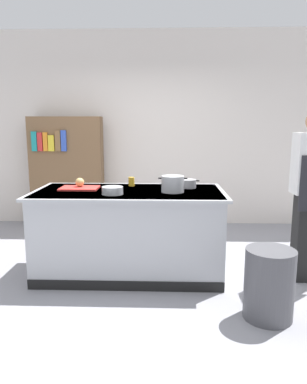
{
  "coord_description": "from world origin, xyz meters",
  "views": [
    {
      "loc": [
        0.39,
        -3.68,
        1.57
      ],
      "look_at": [
        0.25,
        0.2,
        0.85
      ],
      "focal_mm": 33.72,
      "sensor_mm": 36.0,
      "label": 1
    }
  ],
  "objects_px": {
    "onion": "(80,182)",
    "mixing_bowl": "(112,190)",
    "stock_pot": "(173,184)",
    "trash_bin": "(269,284)",
    "sauce_pan": "(188,184)",
    "bookshelf": "(67,172)",
    "juice_cup": "(131,182)"
  },
  "relations": [
    {
      "from": "onion",
      "to": "stock_pot",
      "type": "distance_m",
      "value": 1.01
    },
    {
      "from": "onion",
      "to": "mixing_bowl",
      "type": "relative_size",
      "value": 0.46
    },
    {
      "from": "sauce_pan",
      "to": "juice_cup",
      "type": "relative_size",
      "value": 2.49
    },
    {
      "from": "onion",
      "to": "mixing_bowl",
      "type": "height_order",
      "value": "onion"
    },
    {
      "from": "mixing_bowl",
      "to": "juice_cup",
      "type": "xyz_separation_m",
      "value": [
        0.14,
        0.5,
        0.01
      ]
    },
    {
      "from": "onion",
      "to": "stock_pot",
      "type": "relative_size",
      "value": 0.32
    },
    {
      "from": "onion",
      "to": "mixing_bowl",
      "type": "distance_m",
      "value": 0.51
    },
    {
      "from": "sauce_pan",
      "to": "mixing_bowl",
      "type": "relative_size",
      "value": 1.19
    },
    {
      "from": "sauce_pan",
      "to": "mixing_bowl",
      "type": "distance_m",
      "value": 0.86
    },
    {
      "from": "juice_cup",
      "to": "bookshelf",
      "type": "height_order",
      "value": "bookshelf"
    },
    {
      "from": "onion",
      "to": "sauce_pan",
      "type": "height_order",
      "value": "onion"
    },
    {
      "from": "stock_pot",
      "to": "mixing_bowl",
      "type": "distance_m",
      "value": 0.61
    },
    {
      "from": "stock_pot",
      "to": "sauce_pan",
      "type": "height_order",
      "value": "stock_pot"
    },
    {
      "from": "trash_bin",
      "to": "bookshelf",
      "type": "relative_size",
      "value": 0.35
    },
    {
      "from": "trash_bin",
      "to": "sauce_pan",
      "type": "bearing_deg",
      "value": 119.18
    },
    {
      "from": "stock_pot",
      "to": "juice_cup",
      "type": "bearing_deg",
      "value": 142.05
    },
    {
      "from": "mixing_bowl",
      "to": "trash_bin",
      "type": "distance_m",
      "value": 1.67
    },
    {
      "from": "onion",
      "to": "sauce_pan",
      "type": "bearing_deg",
      "value": 4.22
    },
    {
      "from": "sauce_pan",
      "to": "juice_cup",
      "type": "bearing_deg",
      "value": 171.34
    },
    {
      "from": "stock_pot",
      "to": "sauce_pan",
      "type": "relative_size",
      "value": 1.19
    },
    {
      "from": "stock_pot",
      "to": "trash_bin",
      "type": "height_order",
      "value": "stock_pot"
    },
    {
      "from": "juice_cup",
      "to": "trash_bin",
      "type": "bearing_deg",
      "value": -43.81
    },
    {
      "from": "trash_bin",
      "to": "mixing_bowl",
      "type": "bearing_deg",
      "value": 153.45
    },
    {
      "from": "sauce_pan",
      "to": "trash_bin",
      "type": "xyz_separation_m",
      "value": [
        0.61,
        -1.09,
        -0.65
      ]
    },
    {
      "from": "juice_cup",
      "to": "mixing_bowl",
      "type": "bearing_deg",
      "value": -105.07
    },
    {
      "from": "trash_bin",
      "to": "bookshelf",
      "type": "bearing_deg",
      "value": 131.43
    },
    {
      "from": "stock_pot",
      "to": "trash_bin",
      "type": "relative_size",
      "value": 0.5
    },
    {
      "from": "mixing_bowl",
      "to": "bookshelf",
      "type": "distance_m",
      "value": 2.25
    },
    {
      "from": "stock_pot",
      "to": "juice_cup",
      "type": "height_order",
      "value": "stock_pot"
    },
    {
      "from": "juice_cup",
      "to": "trash_bin",
      "type": "height_order",
      "value": "juice_cup"
    },
    {
      "from": "trash_bin",
      "to": "bookshelf",
      "type": "distance_m",
      "value": 3.64
    },
    {
      "from": "mixing_bowl",
      "to": "juice_cup",
      "type": "bearing_deg",
      "value": 74.93
    }
  ]
}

